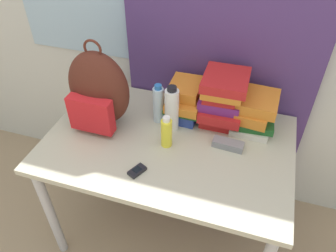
% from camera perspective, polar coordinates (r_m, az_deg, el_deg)
% --- Properties ---
extents(wall_back, '(6.00, 0.06, 2.50)m').
position_cam_1_polar(wall_back, '(1.77, 4.90, 20.30)').
color(wall_back, beige).
rests_on(wall_back, ground_plane).
extents(curtain_blue, '(1.04, 0.04, 2.50)m').
position_cam_1_polar(curtain_blue, '(1.69, 9.90, 18.93)').
color(curtain_blue, '#4C336B').
rests_on(curtain_blue, ground_plane).
extents(desk, '(1.22, 0.79, 0.74)m').
position_cam_1_polar(desk, '(1.69, 0.00, -4.84)').
color(desk, '#B7B299').
rests_on(desk, ground_plane).
extents(backpack, '(0.32, 0.23, 0.47)m').
position_cam_1_polar(backpack, '(1.67, -12.06, 5.95)').
color(backpack, '#512319').
rests_on(backpack, desk).
extents(book_stack_left, '(0.20, 0.28, 0.19)m').
position_cam_1_polar(book_stack_left, '(1.76, 3.16, 4.61)').
color(book_stack_left, navy).
rests_on(book_stack_left, desk).
extents(book_stack_center, '(0.23, 0.28, 0.28)m').
position_cam_1_polar(book_stack_center, '(1.70, 9.50, 4.85)').
color(book_stack_center, red).
rests_on(book_stack_center, desk).
extents(book_stack_right, '(0.21, 0.24, 0.19)m').
position_cam_1_polar(book_stack_right, '(1.72, 14.84, 2.37)').
color(book_stack_right, silver).
rests_on(book_stack_right, desk).
extents(water_bottle, '(0.06, 0.06, 0.22)m').
position_cam_1_polar(water_bottle, '(1.70, -1.67, 3.81)').
color(water_bottle, silver).
rests_on(water_bottle, desk).
extents(sports_bottle, '(0.07, 0.07, 0.25)m').
position_cam_1_polar(sports_bottle, '(1.64, 0.66, 2.96)').
color(sports_bottle, white).
rests_on(sports_bottle, desk).
extents(sunscreen_bottle, '(0.05, 0.05, 0.17)m').
position_cam_1_polar(sunscreen_bottle, '(1.56, -0.38, -1.09)').
color(sunscreen_bottle, yellow).
rests_on(sunscreen_bottle, desk).
extents(cell_phone, '(0.08, 0.09, 0.02)m').
position_cam_1_polar(cell_phone, '(1.49, -5.41, -7.77)').
color(cell_phone, black).
rests_on(cell_phone, desk).
extents(sunglasses_case, '(0.15, 0.07, 0.04)m').
position_cam_1_polar(sunglasses_case, '(1.62, 10.41, -3.15)').
color(sunglasses_case, gray).
rests_on(sunglasses_case, desk).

